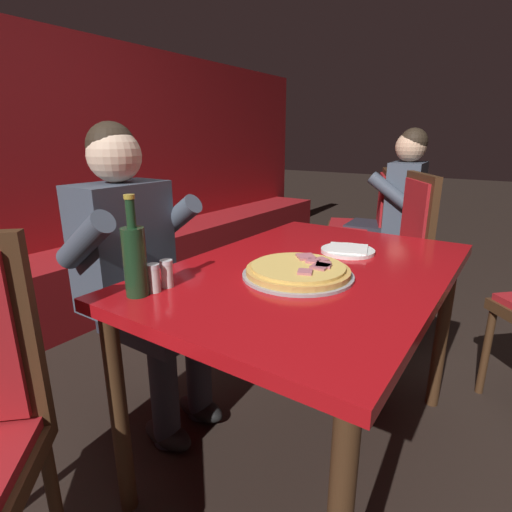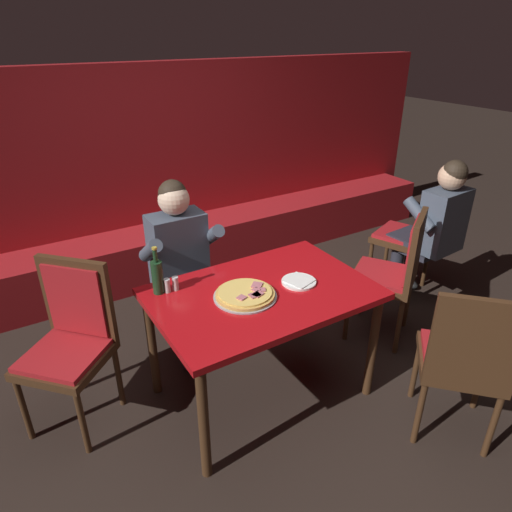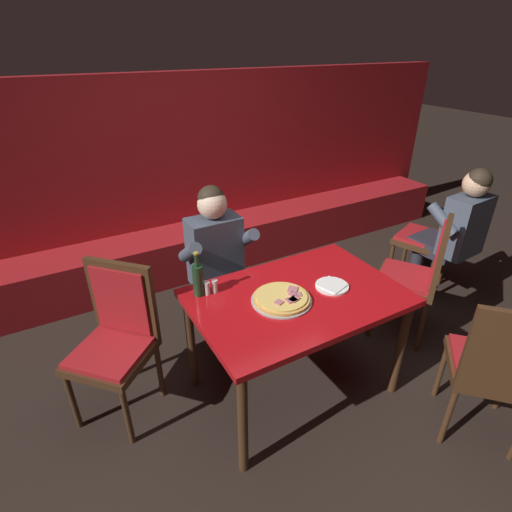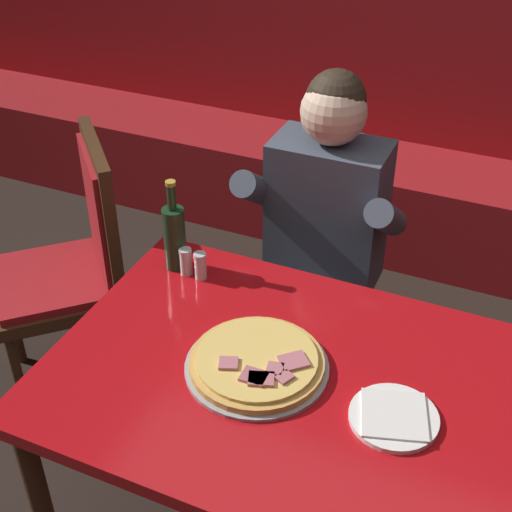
# 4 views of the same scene
# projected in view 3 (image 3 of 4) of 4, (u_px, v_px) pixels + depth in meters

# --- Properties ---
(ground_plane) EXTENTS (24.00, 24.00, 0.00)m
(ground_plane) POSITION_uv_depth(u_px,v_px,m) (292.00, 386.00, 2.82)
(ground_plane) COLOR black
(booth_wall_panel) EXTENTS (6.80, 0.16, 1.90)m
(booth_wall_panel) POSITION_uv_depth(u_px,v_px,m) (175.00, 174.00, 4.03)
(booth_wall_panel) COLOR #A3191E
(booth_wall_panel) RESTS_ON ground_plane
(booth_bench) EXTENTS (6.46, 0.48, 0.46)m
(booth_bench) POSITION_uv_depth(u_px,v_px,m) (192.00, 250.00, 4.13)
(booth_bench) COLOR #A3191E
(booth_bench) RESTS_ON ground_plane
(main_dining_table) EXTENTS (1.29, 0.86, 0.78)m
(main_dining_table) POSITION_uv_depth(u_px,v_px,m) (297.00, 306.00, 2.49)
(main_dining_table) COLOR #422816
(main_dining_table) RESTS_ON ground_plane
(pizza) EXTENTS (0.37, 0.37, 0.05)m
(pizza) POSITION_uv_depth(u_px,v_px,m) (282.00, 298.00, 2.38)
(pizza) COLOR #9E9EA3
(pizza) RESTS_ON main_dining_table
(plate_white_paper) EXTENTS (0.21, 0.21, 0.02)m
(plate_white_paper) POSITION_uv_depth(u_px,v_px,m) (332.00, 286.00, 2.52)
(plate_white_paper) COLOR white
(plate_white_paper) RESTS_ON main_dining_table
(beer_bottle) EXTENTS (0.07, 0.07, 0.29)m
(beer_bottle) POSITION_uv_depth(u_px,v_px,m) (198.00, 279.00, 2.40)
(beer_bottle) COLOR #19381E
(beer_bottle) RESTS_ON main_dining_table
(shaker_oregano) EXTENTS (0.04, 0.04, 0.09)m
(shaker_oregano) POSITION_uv_depth(u_px,v_px,m) (215.00, 287.00, 2.45)
(shaker_oregano) COLOR silver
(shaker_oregano) RESTS_ON main_dining_table
(shaker_black_pepper) EXTENTS (0.04, 0.04, 0.09)m
(shaker_black_pepper) POSITION_uv_depth(u_px,v_px,m) (207.00, 289.00, 2.43)
(shaker_black_pepper) COLOR silver
(shaker_black_pepper) RESTS_ON main_dining_table
(diner_seated_blue_shirt) EXTENTS (0.53, 0.53, 1.27)m
(diner_seated_blue_shirt) POSITION_uv_depth(u_px,v_px,m) (220.00, 264.00, 2.92)
(diner_seated_blue_shirt) COLOR black
(diner_seated_blue_shirt) RESTS_ON ground_plane
(dining_chair_near_left) EXTENTS (0.62, 0.62, 1.01)m
(dining_chair_near_left) POSITION_uv_depth(u_px,v_px,m) (116.00, 333.00, 2.43)
(dining_chair_near_left) COLOR #422816
(dining_chair_near_left) RESTS_ON ground_plane
(dining_chair_near_right) EXTENTS (0.61, 0.61, 1.01)m
(dining_chair_near_right) POSITION_uv_depth(u_px,v_px,m) (420.00, 272.00, 3.05)
(dining_chair_near_right) COLOR #422816
(dining_chair_near_right) RESTS_ON ground_plane
(dining_chair_far_right) EXTENTS (0.62, 0.62, 1.01)m
(dining_chair_far_right) POSITION_uv_depth(u_px,v_px,m) (498.00, 365.00, 2.20)
(dining_chair_far_right) COLOR #422816
(dining_chair_far_right) RESTS_ON ground_plane
(dining_chair_far_left) EXTENTS (0.57, 0.57, 0.98)m
(dining_chair_far_left) POSITION_uv_depth(u_px,v_px,m) (432.00, 234.00, 3.64)
(dining_chair_far_left) COLOR #422816
(dining_chair_far_left) RESTS_ON ground_plane
(diner_standing_companion) EXTENTS (0.55, 0.56, 1.27)m
(diner_standing_companion) POSITION_uv_depth(u_px,v_px,m) (454.00, 230.00, 3.43)
(diner_standing_companion) COLOR black
(diner_standing_companion) RESTS_ON ground_plane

